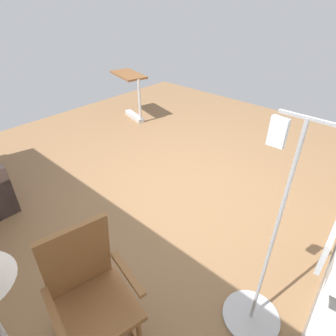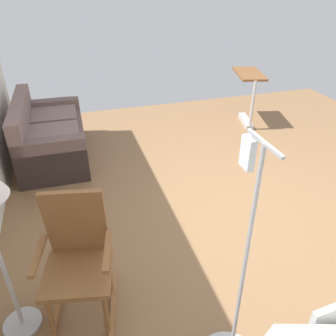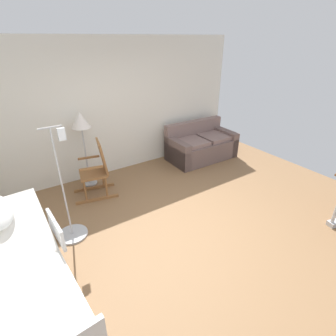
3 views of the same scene
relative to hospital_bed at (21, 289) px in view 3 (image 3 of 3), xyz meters
The scene contains 7 objects.
ground_plane 2.20m from the hospital_bed, ahead, with size 7.15×7.15×0.00m, color olive.
back_wall 3.55m from the hospital_bed, 50.13° to the left, with size 5.92×0.10×2.70m, color silver.
hospital_bed is the anchor object (origin of this frame).
couch 4.59m from the hospital_bed, 25.90° to the left, with size 1.61×0.88×0.85m.
rocking_chair 2.34m from the hospital_bed, 50.29° to the left, with size 0.84×0.62×1.05m.
floor_lamp 2.85m from the hospital_bed, 57.32° to the left, with size 0.34×0.34×1.48m.
iv_pole 1.18m from the hospital_bed, 50.90° to the left, with size 0.44×0.44×1.69m.
Camera 3 is at (-1.91, -2.45, 2.66)m, focal length 27.66 mm.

